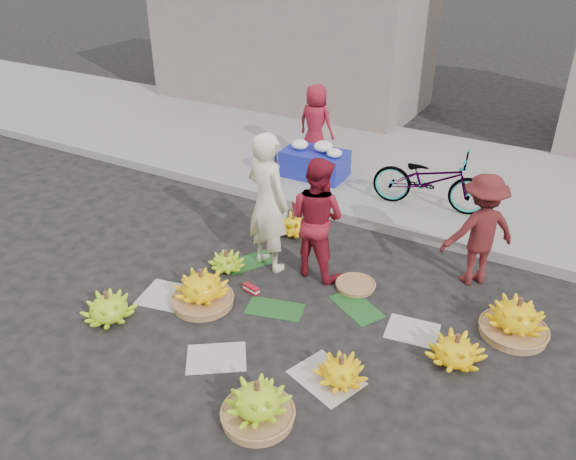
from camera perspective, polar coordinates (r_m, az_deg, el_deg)
The scene contains 23 objects.
ground at distance 6.59m, azimuth 0.32°, elevation -7.38°, with size 80.00×80.00×0.00m, color black.
curb at distance 8.25m, azimuth 7.82°, elevation 1.04°, with size 40.00×0.25×0.15m, color gray.
sidewalk at distance 10.07m, azimuth 12.45°, elevation 5.85°, with size 40.00×4.00×0.12m, color gray.
building_left at distance 13.67m, azimuth 0.51°, elevation 21.04°, with size 6.00×3.00×4.00m, color gray.
newspaper_scatter at distance 6.06m, azimuth -3.46°, elevation -11.26°, with size 3.20×1.80×0.00m, color beige, non-canonical shape.
banana_leaves at distance 6.77m, azimuth 0.41°, elevation -6.23°, with size 2.00×1.00×0.00m, color #194B1D, non-canonical shape.
banana_bunch_0 at distance 6.53m, azimuth -8.74°, elevation -5.97°, with size 0.70×0.70×0.47m.
banana_bunch_1 at distance 6.57m, azimuth -17.79°, elevation -7.44°, with size 0.74×0.74×0.36m.
banana_bunch_2 at distance 5.17m, azimuth -3.12°, elevation -17.19°, with size 0.65×0.65×0.45m.
banana_bunch_3 at distance 5.56m, azimuth 5.37°, elevation -14.05°, with size 0.57×0.57×0.31m.
banana_bunch_4 at distance 5.96m, azimuth 16.67°, elevation -11.63°, with size 0.65×0.65×0.35m.
banana_bunch_5 at distance 6.49m, azimuth 22.16°, elevation -8.35°, with size 0.70×0.70×0.48m.
banana_bunch_6 at distance 7.15m, azimuth -6.27°, elevation -3.23°, with size 0.52×0.52×0.28m.
banana_bunch_7 at distance 7.89m, azimuth 0.57°, elevation 0.51°, with size 0.65×0.65×0.33m.
basket_spare at distance 6.88m, azimuth 6.88°, elevation -5.62°, with size 0.46×0.46×0.05m, color olive.
incense_stack at distance 6.74m, azimuth -3.77°, elevation -6.00°, with size 0.22×0.07×0.09m, color #A81222.
vendor_cream at distance 6.84m, azimuth -2.08°, elevation 2.82°, with size 0.65×0.43×1.79m, color white.
vendor_red at distance 6.74m, azimuth 2.92°, elevation 1.22°, with size 0.75×0.58×1.54m, color #A4192A.
man_striped at distance 6.98m, azimuth 18.94°, elevation -0.02°, with size 0.91×0.52×1.41m, color maroon.
flower_table at distance 9.42m, azimuth 2.76°, elevation 6.94°, with size 1.06×0.68×0.61m.
grey_bucket at distance 9.59m, azimuth -2.04°, elevation 6.87°, with size 0.31×0.31×0.35m, color slate.
flower_vendor at distance 9.93m, azimuth 2.83°, elevation 10.77°, with size 0.67×0.43×1.36m, color #A4192A.
bicycle at distance 8.51m, azimuth 14.28°, elevation 4.97°, with size 1.70×0.59×0.89m, color gray.
Camera 1 is at (2.59, -4.63, 3.92)m, focal length 35.00 mm.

